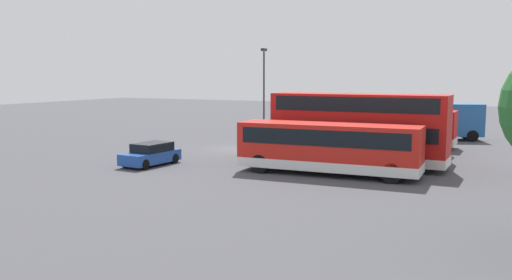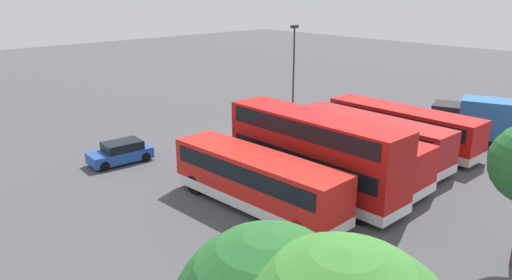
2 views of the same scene
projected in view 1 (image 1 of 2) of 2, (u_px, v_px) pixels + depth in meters
name	position (u px, v px, depth m)	size (l,w,h in m)	color
ground_plane	(234.00, 149.00, 42.02)	(140.00, 140.00, 0.00)	#47474C
bus_single_deck_near_end	(383.00, 126.00, 43.94)	(2.63, 11.21, 2.95)	#B71411
bus_single_deck_second	(371.00, 130.00, 40.65)	(2.70, 10.85, 2.95)	#A51919
bus_single_deck_third	(365.00, 135.00, 37.07)	(2.84, 10.85, 2.95)	#B71411
bus_double_decker_fourth	(358.00, 128.00, 33.88)	(2.62, 10.97, 4.55)	#B71411
bus_single_deck_fifth	(328.00, 147.00, 31.08)	(3.05, 10.59, 2.95)	red
box_truck_blue	(439.00, 121.00, 47.79)	(4.90, 7.90, 3.20)	#235999
car_hatchback_silver	(151.00, 154.00, 34.46)	(4.15, 2.09, 1.43)	#1E479E
lamp_post_tall	(264.00, 86.00, 48.63)	(0.70, 0.30, 8.06)	#38383D
waste_bin_yellow	(244.00, 148.00, 39.01)	(0.60, 0.60, 0.95)	yellow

